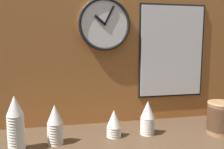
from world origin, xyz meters
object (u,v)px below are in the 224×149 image
(bowl_stack_far_right, at_px, (221,117))
(cup_stack_far_left, at_px, (16,123))
(wall_clock, at_px, (105,24))
(cup_stack_center, at_px, (114,123))
(cup_stack_center_right, at_px, (148,118))
(cup_stack_left, at_px, (55,124))
(menu_board, at_px, (172,51))

(bowl_stack_far_right, bearing_deg, cup_stack_far_left, 179.35)
(wall_clock, bearing_deg, cup_stack_center, -87.11)
(wall_clock, bearing_deg, cup_stack_far_left, -149.11)
(cup_stack_center, bearing_deg, cup_stack_center_right, -0.95)
(cup_stack_center, height_order, cup_stack_center_right, cup_stack_center_right)
(wall_clock, bearing_deg, bowl_stack_far_right, -26.11)
(cup_stack_left, relative_size, bowl_stack_far_right, 1.12)
(cup_stack_left, relative_size, cup_stack_center_right, 1.07)
(cup_stack_left, bearing_deg, bowl_stack_far_right, -3.58)
(cup_stack_center, bearing_deg, wall_clock, 92.89)
(cup_stack_left, xyz_separation_m, cup_stack_center_right, (0.50, 0.02, -0.01))
(wall_clock, bearing_deg, cup_stack_left, -141.13)
(cup_stack_left, height_order, menu_board, menu_board)
(cup_stack_far_left, height_order, menu_board, menu_board)
(cup_stack_far_left, xyz_separation_m, bowl_stack_far_right, (1.08, -0.01, -0.04))
(bowl_stack_far_right, bearing_deg, wall_clock, 153.89)
(cup_stack_center, xyz_separation_m, cup_stack_left, (-0.31, -0.03, 0.03))
(cup_stack_left, relative_size, wall_clock, 0.64)
(bowl_stack_far_right, bearing_deg, cup_stack_center_right, 168.89)
(cup_stack_center_right, height_order, wall_clock, wall_clock)
(cup_stack_far_left, relative_size, wall_clock, 0.84)
(bowl_stack_far_right, bearing_deg, cup_stack_left, 176.42)
(cup_stack_center, xyz_separation_m, cup_stack_far_left, (-0.49, -0.07, 0.06))
(cup_stack_far_left, bearing_deg, bowl_stack_far_right, -0.65)
(wall_clock, distance_m, menu_board, 0.47)
(cup_stack_center, distance_m, cup_stack_far_left, 0.50)
(cup_stack_left, bearing_deg, cup_stack_far_left, -166.01)
(cup_stack_far_left, distance_m, bowl_stack_far_right, 1.08)
(cup_stack_center, relative_size, cup_stack_left, 0.74)
(cup_stack_far_left, height_order, wall_clock, wall_clock)
(wall_clock, bearing_deg, cup_stack_center_right, -47.17)
(bowl_stack_far_right, height_order, wall_clock, wall_clock)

